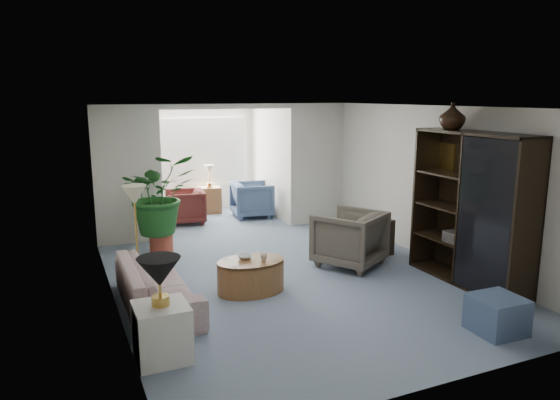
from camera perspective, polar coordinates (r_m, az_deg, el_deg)
name	(u,v)px	position (r m, az deg, el deg)	size (l,w,h in m)	color
floor	(297,282)	(7.60, 1.85, -8.99)	(6.00, 6.00, 0.00)	#849AAE
sunroom_floor	(215,220)	(11.28, -7.21, -2.23)	(2.60, 2.60, 0.00)	#849AAE
back_pier_left	(128,176)	(9.59, -16.41, 2.58)	(1.20, 0.12, 2.50)	white
back_pier_right	(317,164)	(10.75, 4.11, 3.94)	(1.20, 0.12, 2.50)	white
back_header	(229,106)	(9.91, -5.70, 10.24)	(2.60, 0.12, 0.10)	white
window_pane	(200,151)	(12.06, -8.86, 5.38)	(2.20, 0.02, 1.50)	white
window_blinds	(200,151)	(12.03, -8.82, 5.37)	(2.20, 0.02, 1.50)	white
framed_picture	(442,158)	(8.46, 17.48, 4.46)	(0.04, 0.50, 0.40)	#C1B49A
sofa	(157,285)	(6.81, -13.44, -9.13)	(2.02, 0.79, 0.59)	beige
end_table	(162,332)	(5.56, -12.88, -14.03)	(0.53, 0.53, 0.59)	white
table_lamp	(159,272)	(5.31, -13.19, -7.75)	(0.44, 0.44, 0.30)	black
floor_lamp	(134,195)	(7.71, -15.79, 0.53)	(0.36, 0.36, 0.28)	beige
coffee_table	(251,276)	(7.17, -3.22, -8.37)	(0.95, 0.95, 0.45)	olive
coffee_bowl	(245,257)	(7.16, -3.90, -6.28)	(0.21, 0.21, 0.05)	silver
coffee_cup	(264,258)	(7.05, -1.81, -6.40)	(0.10, 0.10, 0.09)	beige
wingback_chair	(349,238)	(8.25, 7.67, -4.21)	(0.94, 0.97, 0.88)	#625B4E
side_table_dark	(376,237)	(8.89, 10.50, -4.07)	(0.50, 0.40, 0.60)	black
entertainment_cabinet	(471,209)	(7.74, 20.36, -0.96)	(0.52, 1.95, 2.17)	black
cabinet_urn	(452,116)	(7.95, 18.49, 8.78)	(0.37, 0.37, 0.39)	black
ottoman	(497,315)	(6.50, 22.83, -11.58)	(0.53, 0.53, 0.42)	#4C5C83
plant_pot	(161,242)	(9.20, -12.96, -4.56)	(0.40, 0.40, 0.32)	#A3422F
house_plant	(159,194)	(9.01, -13.20, 0.65)	(1.24, 1.08, 1.38)	#1C531D
sunroom_chair_blue	(252,200)	(11.45, -3.11, 0.05)	(0.83, 0.85, 0.78)	#4C5C83
sunroom_chair_maroon	(185,207)	(11.03, -10.41, -0.73)	(0.76, 0.79, 0.71)	#501D1B
sunroom_table	(210,200)	(11.93, -7.75, 0.00)	(0.49, 0.38, 0.60)	olive
shelf_clutter	(474,211)	(7.64, 20.59, -1.10)	(0.30, 0.79, 1.06)	#3A3734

